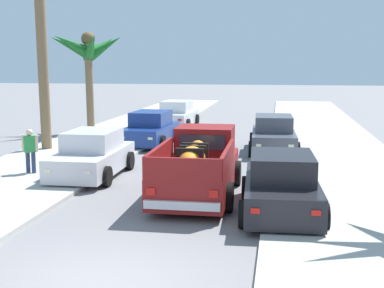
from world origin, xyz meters
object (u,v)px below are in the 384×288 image
Objects in this scene: car_left_mid at (177,115)px; pedestrian at (30,149)px; palm_tree_right_fore at (88,52)px; car_right_mid at (151,129)px; pickup_truck at (199,167)px; car_right_far at (281,186)px; car_left_far at (273,135)px; car_left_near at (92,155)px.

pedestrian reaches higher than car_left_mid.
palm_tree_right_fore reaches higher than pedestrian.
pedestrian reaches higher than car_right_mid.
pickup_truck reaches higher than car_right_far.
car_right_far is at bearing -20.11° from pedestrian.
car_right_far is at bearing -33.13° from pickup_truck.
car_left_mid is at bearing 80.99° from pedestrian.
car_right_far is (5.90, -10.23, 0.00)m from car_right_mid.
pickup_truck is at bearing -76.65° from car_left_mid.
pedestrian is at bearing 159.89° from car_right_far.
palm_tree_right_fore is at bearing 100.37° from pedestrian.
pedestrian is (-2.21, -13.93, 0.20)m from car_left_mid.
palm_tree_right_fore reaches higher than car_left_mid.
palm_tree_right_fore is at bearing 154.76° from car_left_far.
pickup_truck is at bearing -67.69° from car_right_mid.
car_left_mid is at bearing 89.23° from car_left_near.
car_left_near is 0.80× the size of palm_tree_right_fore.
car_right_mid is 1.00× the size of car_right_far.
car_left_mid is 14.11m from pedestrian.
car_left_mid is 1.00× the size of car_right_far.
car_left_far is at bearing 75.36° from pickup_truck.
car_left_near is 8.30m from car_left_far.
car_left_mid is (0.18, 13.60, 0.00)m from car_left_near.
car_left_near is 7.01m from car_right_far.
car_right_mid is at bearing 169.67° from car_left_far.
pickup_truck is 3.29× the size of pedestrian.
palm_tree_right_fore is (-9.87, 4.65, 3.59)m from car_left_far.
car_left_mid is at bearing 126.30° from car_left_far.
car_left_near is 13.60m from car_left_mid.
car_right_far is (6.16, -3.33, 0.00)m from car_left_near.
car_left_mid is 2.71× the size of pedestrian.
palm_tree_right_fore is at bearing 122.46° from pickup_truck.
car_right_mid is (-3.58, 8.72, -0.10)m from pickup_truck.
palm_tree_right_fore is at bearing 139.67° from car_right_mid.
pickup_truck reaches higher than car_left_near.
car_left_far and car_right_far have the same top height.
pedestrian is (-2.03, -0.33, 0.20)m from car_left_near.
car_left_far is (5.59, -1.02, 0.00)m from car_right_mid.
pickup_truck is 1.21× the size of car_left_mid.
car_left_near is at bearing -134.86° from car_left_far.
car_right_mid is at bearing -40.33° from palm_tree_right_fore.
pickup_truck reaches higher than car_right_mid.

